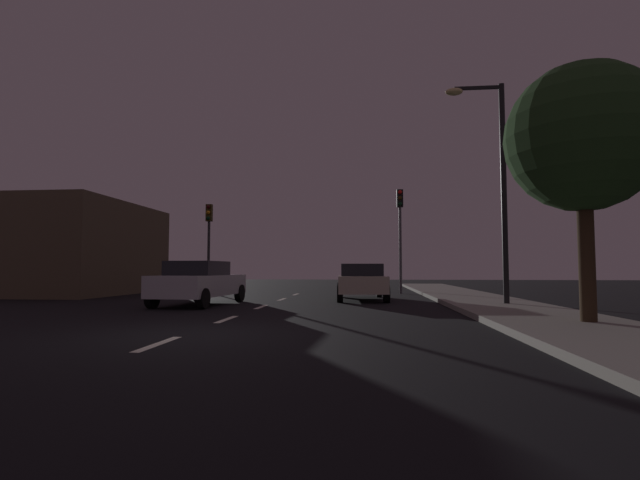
% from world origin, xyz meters
% --- Properties ---
extents(ground_plane, '(80.00, 80.00, 0.00)m').
position_xyz_m(ground_plane, '(0.00, 7.00, 0.00)').
color(ground_plane, black).
extents(sidewalk_curb_right, '(3.00, 40.00, 0.15)m').
position_xyz_m(sidewalk_curb_right, '(7.50, 7.00, 0.07)').
color(sidewalk_curb_right, gray).
rests_on(sidewalk_curb_right, ground_plane).
extents(lane_stripe_nearest, '(0.16, 1.60, 0.01)m').
position_xyz_m(lane_stripe_nearest, '(0.00, -1.20, 0.00)').
color(lane_stripe_nearest, silver).
rests_on(lane_stripe_nearest, ground_plane).
extents(lane_stripe_second, '(0.16, 1.60, 0.01)m').
position_xyz_m(lane_stripe_second, '(0.00, 2.60, 0.00)').
color(lane_stripe_second, silver).
rests_on(lane_stripe_second, ground_plane).
extents(lane_stripe_third, '(0.16, 1.60, 0.01)m').
position_xyz_m(lane_stripe_third, '(0.00, 6.40, 0.00)').
color(lane_stripe_third, silver).
rests_on(lane_stripe_third, ground_plane).
extents(lane_stripe_fourth, '(0.16, 1.60, 0.01)m').
position_xyz_m(lane_stripe_fourth, '(0.00, 10.20, 0.00)').
color(lane_stripe_fourth, silver).
rests_on(lane_stripe_fourth, ground_plane).
extents(lane_stripe_fifth, '(0.16, 1.60, 0.01)m').
position_xyz_m(lane_stripe_fifth, '(0.00, 14.00, 0.00)').
color(lane_stripe_fifth, silver).
rests_on(lane_stripe_fifth, ground_plane).
extents(traffic_signal_left, '(0.32, 0.38, 4.65)m').
position_xyz_m(traffic_signal_left, '(-4.84, 15.31, 3.27)').
color(traffic_signal_left, '#2D2D30').
rests_on(traffic_signal_left, ground_plane).
extents(traffic_signal_right, '(0.32, 0.38, 5.27)m').
position_xyz_m(traffic_signal_right, '(5.13, 15.31, 3.67)').
color(traffic_signal_right, '#4C4C51').
rests_on(traffic_signal_right, ground_plane).
extents(car_stopped_ahead, '(2.14, 4.51, 1.43)m').
position_xyz_m(car_stopped_ahead, '(3.20, 10.33, 0.74)').
color(car_stopped_ahead, beige).
rests_on(car_stopped_ahead, ground_plane).
extents(car_adjacent_lane, '(2.16, 4.63, 1.50)m').
position_xyz_m(car_adjacent_lane, '(-2.33, 7.14, 0.77)').
color(car_adjacent_lane, silver).
rests_on(car_adjacent_lane, ground_plane).
extents(street_lamp_right, '(1.87, 0.36, 7.22)m').
position_xyz_m(street_lamp_right, '(7.52, 6.71, 4.34)').
color(street_lamp_right, black).
rests_on(street_lamp_right, ground_plane).
extents(roadside_tree_right, '(3.13, 3.13, 5.56)m').
position_xyz_m(roadside_tree_right, '(7.94, 1.54, 3.97)').
color(roadside_tree_right, '#382819').
rests_on(roadside_tree_right, ground_plane).
extents(storefront_left, '(4.36, 8.42, 4.46)m').
position_xyz_m(storefront_left, '(-10.18, 13.37, 2.23)').
color(storefront_left, brown).
rests_on(storefront_left, ground_plane).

